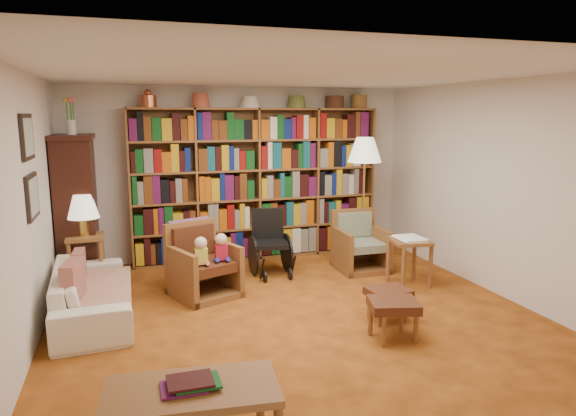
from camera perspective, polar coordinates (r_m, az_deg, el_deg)
name	(u,v)px	position (r m, az deg, el deg)	size (l,w,h in m)	color
floor	(295,314)	(5.59, 0.73, -11.75)	(5.00, 5.00, 0.00)	#AE581A
ceiling	(295,73)	(5.20, 0.79, 14.74)	(5.00, 5.00, 0.00)	silver
wall_back	(242,173)	(7.64, -5.16, 3.87)	(5.00, 5.00, 0.00)	silver
wall_front	(433,266)	(3.04, 15.86, -6.26)	(5.00, 5.00, 0.00)	silver
wall_left	(25,213)	(5.07, -27.18, -0.47)	(5.00, 5.00, 0.00)	silver
wall_right	(498,189)	(6.48, 22.26, 2.00)	(5.00, 5.00, 0.00)	silver
bookshelf	(258,179)	(7.53, -3.38, 3.19)	(3.60, 0.30, 2.42)	brown
curio_cabinet	(77,207)	(7.04, -22.41, 0.15)	(0.50, 0.95, 2.40)	black
framed_pictures	(30,167)	(5.31, -26.76, 4.10)	(0.03, 0.52, 0.97)	black
sofa	(91,293)	(5.81, -21.03, -8.77)	(0.72, 1.84, 0.54)	#ECE3C8
sofa_throw	(96,289)	(5.80, -20.55, -8.45)	(0.70, 1.31, 0.04)	beige
cushion_left	(79,268)	(6.10, -22.18, -6.16)	(0.11, 0.34, 0.34)	maroon
cushion_right	(73,288)	(5.43, -22.73, -8.18)	(0.13, 0.41, 0.41)	maroon
side_table_lamp	(86,249)	(6.71, -21.53, -4.29)	(0.43, 0.43, 0.66)	brown
table_lamp	(83,208)	(6.61, -21.82, 0.04)	(0.37, 0.37, 0.51)	#B8933B
armchair_leather	(203,264)	(6.19, -9.41, -6.21)	(0.93, 0.93, 0.86)	brown
armchair_sage	(358,247)	(7.17, 7.80, -4.28)	(0.65, 0.68, 0.80)	brown
wheelchair	(270,245)	(6.86, -2.00, -4.09)	(0.50, 0.69, 0.87)	black
floor_lamp	(365,155)	(7.28, 8.51, 5.84)	(0.48, 0.48, 1.79)	#B8933B
side_table_papers	(410,248)	(6.53, 13.36, -4.35)	(0.52, 0.52, 0.62)	brown
footstool_a	(388,295)	(5.44, 11.07, -9.43)	(0.44, 0.39, 0.34)	#532A16
footstool_b	(393,308)	(5.02, 11.63, -10.78)	(0.53, 0.48, 0.38)	#532A16
coffee_table	(192,395)	(3.43, -10.64, -19.78)	(1.13, 0.64, 0.49)	brown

